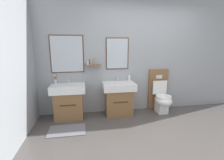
% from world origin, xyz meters
% --- Properties ---
extents(ground_plane, '(6.35, 4.60, 0.10)m').
position_xyz_m(ground_plane, '(0.00, 0.00, -0.05)').
color(ground_plane, '#4C4744').
rests_on(ground_plane, ground).
extents(wall_back, '(5.15, 0.27, 2.78)m').
position_xyz_m(wall_back, '(-0.02, 1.64, 1.39)').
color(wall_back, '#999EA3').
rests_on(wall_back, ground).
extents(bath_mat, '(0.68, 0.44, 0.01)m').
position_xyz_m(bath_mat, '(-1.77, 0.79, 0.01)').
color(bath_mat, slate).
rests_on(bath_mat, ground).
extents(vanity_sink_left, '(0.72, 0.49, 0.75)m').
position_xyz_m(vanity_sink_left, '(-1.77, 1.38, 0.40)').
color(vanity_sink_left, brown).
rests_on(vanity_sink_left, ground).
extents(tap_on_left_sink, '(0.03, 0.13, 0.11)m').
position_xyz_m(tap_on_left_sink, '(-1.77, 1.55, 0.82)').
color(tap_on_left_sink, silver).
rests_on(tap_on_left_sink, vanity_sink_left).
extents(vanity_sink_right, '(0.72, 0.49, 0.75)m').
position_xyz_m(vanity_sink_right, '(-0.66, 1.38, 0.40)').
color(vanity_sink_right, brown).
rests_on(vanity_sink_right, ground).
extents(tap_on_right_sink, '(0.03, 0.13, 0.11)m').
position_xyz_m(tap_on_right_sink, '(-0.66, 1.55, 0.82)').
color(tap_on_right_sink, silver).
rests_on(tap_on_right_sink, vanity_sink_right).
extents(toilet, '(0.48, 0.62, 1.00)m').
position_xyz_m(toilet, '(0.36, 1.38, 0.38)').
color(toilet, brown).
rests_on(toilet, ground).
extents(toothbrush_cup, '(0.07, 0.07, 0.20)m').
position_xyz_m(toothbrush_cup, '(-2.05, 1.54, 0.81)').
color(toothbrush_cup, silver).
rests_on(toothbrush_cup, vanity_sink_left).
extents(soap_dispenser, '(0.06, 0.06, 0.17)m').
position_xyz_m(soap_dispenser, '(-0.37, 1.55, 0.82)').
color(soap_dispenser, white).
rests_on(soap_dispenser, vanity_sink_right).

